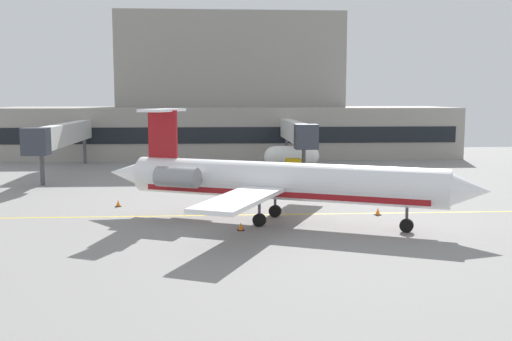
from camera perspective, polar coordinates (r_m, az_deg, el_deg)
name	(u,v)px	position (r m, az deg, el deg)	size (l,w,h in m)	color
ground	(252,222)	(42.96, -0.36, -4.94)	(120.00, 120.00, 0.11)	gray
terminal_building	(229,102)	(90.90, -2.60, 6.50)	(66.41, 16.46, 21.27)	gray
jet_bridge_west	(296,132)	(71.96, 3.82, 3.64)	(2.40, 20.01, 5.95)	silver
jet_bridge_east	(62,135)	(71.53, -17.97, 3.23)	(2.40, 23.87, 5.87)	silver
regional_jet	(276,181)	(42.16, 1.94, -1.02)	(26.38, 20.49, 7.96)	white
baggage_tug	(397,180)	(58.61, 13.31, -0.87)	(3.80, 3.52, 2.13)	#1E4CB2
pushback_tractor	(299,169)	(65.32, 4.14, 0.11)	(4.04, 1.96, 2.18)	#E5B20C
fuel_tank	(292,156)	(73.30, 3.43, 1.37)	(6.88, 3.19, 2.89)	white
safety_cone_alpha	(241,227)	(40.09, -1.46, -5.38)	(0.47, 0.47, 0.55)	orange
safety_cone_bravo	(118,204)	(49.83, -13.01, -3.09)	(0.47, 0.47, 0.55)	orange
safety_cone_charlie	(378,212)	(46.07, 11.54, -3.88)	(0.47, 0.47, 0.55)	orange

